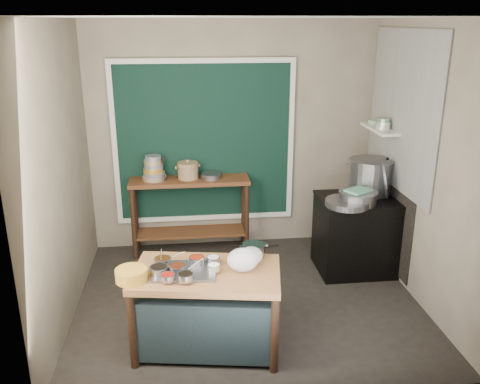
{
  "coord_description": "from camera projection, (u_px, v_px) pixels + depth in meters",
  "views": [
    {
      "loc": [
        -0.61,
        -4.63,
        2.77
      ],
      "look_at": [
        -0.05,
        0.25,
        1.11
      ],
      "focal_mm": 38.0,
      "sensor_mm": 36.0,
      "label": 1
    }
  ],
  "objects": [
    {
      "name": "steamer",
      "position": [
        358.0,
        197.0,
        5.51
      ],
      "size": [
        0.57,
        0.57,
        0.14
      ],
      "primitive_type": null,
      "rotation": [
        0.0,
        0.0,
        0.42
      ],
      "color": "gray",
      "rests_on": "stove_top"
    },
    {
      "name": "ceramic_crock",
      "position": [
        188.0,
        171.0,
        6.15
      ],
      "size": [
        0.32,
        0.32,
        0.18
      ],
      "primitive_type": null,
      "rotation": [
        0.0,
        0.0,
        0.22
      ],
      "color": "#8B6F4C",
      "rests_on": "back_counter"
    },
    {
      "name": "shallow_pan",
      "position": [
        347.0,
        203.0,
        5.46
      ],
      "size": [
        0.48,
        0.48,
        0.06
      ],
      "primitive_type": "cylinder",
      "rotation": [
        0.0,
        0.0,
        -0.02
      ],
      "color": "gray",
      "rests_on": "stove_top"
    },
    {
      "name": "floor",
      "position": [
        247.0,
        300.0,
        5.32
      ],
      "size": [
        3.5,
        3.0,
        0.02
      ],
      "primitive_type": "cube",
      "color": "black",
      "rests_on": "ground"
    },
    {
      "name": "right_wall",
      "position": [
        423.0,
        166.0,
        5.06
      ],
      "size": [
        0.02,
        3.0,
        2.8
      ],
      "primitive_type": "cube",
      "color": "gray",
      "rests_on": "floor"
    },
    {
      "name": "bowl_stack",
      "position": [
        154.0,
        169.0,
        6.08
      ],
      "size": [
        0.27,
        0.27,
        0.3
      ],
      "color": "tan",
      "rests_on": "back_counter"
    },
    {
      "name": "ceiling",
      "position": [
        249.0,
        16.0,
        4.42
      ],
      "size": [
        3.5,
        3.0,
        0.02
      ],
      "primitive_type": "cube",
      "color": "gray",
      "rests_on": "back_wall"
    },
    {
      "name": "plastic_bag_a",
      "position": [
        243.0,
        260.0,
        4.3
      ],
      "size": [
        0.32,
        0.3,
        0.2
      ],
      "primitive_type": "ellipsoid",
      "rotation": [
        0.0,
        0.0,
        0.3
      ],
      "color": "white",
      "rests_on": "prep_table"
    },
    {
      "name": "back_wall",
      "position": [
        232.0,
        137.0,
        6.29
      ],
      "size": [
        3.5,
        0.02,
        2.8
      ],
      "primitive_type": "cube",
      "color": "gray",
      "rests_on": "floor"
    },
    {
      "name": "tile_panel",
      "position": [
        402.0,
        111.0,
        5.43
      ],
      "size": [
        0.02,
        1.7,
        1.7
      ],
      "primitive_type": "cube",
      "color": "#B2B2AA",
      "rests_on": "right_wall"
    },
    {
      "name": "stove_top",
      "position": [
        360.0,
        199.0,
        5.7
      ],
      "size": [
        0.92,
        0.69,
        0.03
      ],
      "primitive_type": "cube",
      "color": "black",
      "rests_on": "stove_block"
    },
    {
      "name": "pot_lid",
      "position": [
        384.0,
        178.0,
        5.65
      ],
      "size": [
        0.25,
        0.48,
        0.46
      ],
      "primitive_type": "cylinder",
      "rotation": [
        0.0,
        1.36,
        -0.28
      ],
      "color": "gray",
      "rests_on": "stove_top"
    },
    {
      "name": "prep_table",
      "position": [
        207.0,
        309.0,
        4.44
      ],
      "size": [
        1.35,
        0.91,
        0.75
      ],
      "primitive_type": "cube",
      "rotation": [
        0.0,
        0.0,
        -0.16
      ],
      "color": "#9C6238",
      "rests_on": "floor"
    },
    {
      "name": "curtain_frame",
      "position": [
        204.0,
        143.0,
        6.22
      ],
      "size": [
        2.22,
        0.03,
        2.02
      ],
      "primitive_type": null,
      "color": "beige",
      "rests_on": "back_wall"
    },
    {
      "name": "left_wall",
      "position": [
        59.0,
        178.0,
        4.68
      ],
      "size": [
        0.02,
        3.0,
        2.8
      ],
      "primitive_type": "cube",
      "color": "gray",
      "rests_on": "floor"
    },
    {
      "name": "wall_shelf",
      "position": [
        380.0,
        129.0,
        5.78
      ],
      "size": [
        0.22,
        0.7,
        0.03
      ],
      "primitive_type": "cube",
      "color": "beige",
      "rests_on": "right_wall"
    },
    {
      "name": "back_counter",
      "position": [
        191.0,
        215.0,
        6.31
      ],
      "size": [
        1.45,
        0.4,
        0.95
      ],
      "primitive_type": "cube",
      "color": "#562E18",
      "rests_on": "floor"
    },
    {
      "name": "soot_patch",
      "position": [
        389.0,
        209.0,
        5.89
      ],
      "size": [
        0.01,
        1.3,
        1.3
      ],
      "primitive_type": "cube",
      "color": "black",
      "rests_on": "right_wall"
    },
    {
      "name": "shelf_bowl_green",
      "position": [
        374.0,
        122.0,
        5.97
      ],
      "size": [
        0.18,
        0.18,
        0.05
      ],
      "primitive_type": "cylinder",
      "rotation": [
        0.0,
        0.0,
        0.38
      ],
      "color": "gray",
      "rests_on": "wall_shelf"
    },
    {
      "name": "stove_block",
      "position": [
        357.0,
        235.0,
        5.85
      ],
      "size": [
        0.9,
        0.68,
        0.85
      ],
      "primitive_type": "cube",
      "color": "black",
      "rests_on": "floor"
    },
    {
      "name": "shelf_bowl_stack",
      "position": [
        383.0,
        124.0,
        5.68
      ],
      "size": [
        0.16,
        0.16,
        0.12
      ],
      "color": "silver",
      "rests_on": "wall_shelf"
    },
    {
      "name": "green_cloth",
      "position": [
        359.0,
        190.0,
        5.49
      ],
      "size": [
        0.32,
        0.3,
        0.02
      ],
      "primitive_type": "cube",
      "rotation": [
        0.0,
        0.0,
        0.54
      ],
      "color": "#5AA479",
      "rests_on": "steamer"
    },
    {
      "name": "condiment_tray",
      "position": [
        184.0,
        271.0,
        4.29
      ],
      "size": [
        0.56,
        0.42,
        0.02
      ],
      "primitive_type": "cube",
      "rotation": [
        0.0,
        0.0,
        -0.09
      ],
      "color": "gray",
      "rests_on": "prep_table"
    },
    {
      "name": "saucepan",
      "position": [
        254.0,
        250.0,
        4.57
      ],
      "size": [
        0.26,
        0.26,
        0.12
      ],
      "primitive_type": null,
      "rotation": [
        0.0,
        0.0,
        0.22
      ],
      "color": "gray",
      "rests_on": "prep_table"
    },
    {
      "name": "utensil_cup",
      "position": [
        162.0,
        177.0,
        6.1
      ],
      "size": [
        0.18,
        0.18,
        0.08
      ],
      "primitive_type": "cylinder",
      "rotation": [
        0.0,
        0.0,
        -0.33
      ],
      "color": "gray",
      "rests_on": "back_counter"
    },
    {
      "name": "condiment_bowls",
      "position": [
        181.0,
        267.0,
        4.27
      ],
      "size": [
        0.6,
        0.44,
        0.06
      ],
      "color": "gray",
      "rests_on": "condiment_tray"
    },
    {
      "name": "yellow_basin",
      "position": [
        131.0,
        275.0,
        4.15
      ],
      "size": [
        0.33,
        0.33,
        0.1
      ],
      "primitive_type": "cylinder",
      "rotation": [
        0.0,
        0.0,
        0.33
      ],
      "color": "#B86B26",
      "rests_on": "prep_table"
    },
    {
      "name": "stock_pot",
      "position": [
        370.0,
        176.0,
        5.81
      ],
      "size": [
        0.61,
        0.61,
        0.4
      ],
      "primitive_type": null,
      "rotation": [
        0.0,
        0.0,
        -0.22
      ],
      "color": "gray",
      "rests_on": "stove_top"
    },
    {
      "name": "curtain_panel",
      "position": [
        204.0,
        143.0,
        6.23
      ],
      "size": [
        2.1,
        0.02,
        1.9
      ],
      "primitive_type": "cube",
      "color": "black",
      "rests_on": "back_wall"
    },
    {
      "name": "plastic_bag_b",
      "position": [
        251.0,
        256.0,
        4.42
      ],
      "size": [
        0.27,
        0.25,
        0.16
      ],
      "primitive_type": "ellipsoid",
      "rotation": [
        0.0,
        0.0,
        0.42
      ],
      "color": "white",
      "rests_on": "prep_table"
    },
    {
      "name": "wide_bowl",
      "position": [
        211.0,
        176.0,
        6.17
      ],
      "size": [
        0.31,
        0.31,
        0.06
      ],
      "primitive_type": "cylinder",
      "rotation": [
        0.0,
        0.0,
        -0.32
      ],
      "color": "gray",
      "rests_on": "back_counter"
    }
  ]
}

